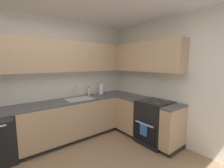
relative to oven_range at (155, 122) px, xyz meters
The scene contains 13 objects.
wall_back 2.51m from the oven_range, 139.24° to the left, with size 4.24×0.05×2.59m, color silver.
wall_right 0.94m from the oven_range, 39.40° to the right, with size 0.05×3.64×2.59m, color silver.
lower_cabinets_back 1.82m from the oven_range, 137.80° to the left, with size 2.06×0.62×0.85m.
countertop_back 1.86m from the oven_range, 137.92° to the left, with size 3.26×0.60×0.04m, color #4C4C51.
lower_cabinets_right 0.34m from the oven_range, 92.63° to the left, with size 0.62×1.46×0.85m.
countertop_right 0.53m from the oven_range, 93.12° to the left, with size 0.60×1.46×0.03m.
oven_range is the anchor object (origin of this frame).
upper_cabinets_back 2.44m from the oven_range, 138.01° to the left, with size 2.94×0.34×0.64m.
upper_cabinets_right 1.46m from the oven_range, 76.70° to the left, with size 0.32×2.01×0.64m.
sink 1.69m from the oven_range, 133.65° to the left, with size 0.57×0.40×0.10m.
faucet 1.89m from the oven_range, 128.92° to the left, with size 0.07×0.16×0.26m.
soap_bottle 1.68m from the oven_range, 118.79° to the left, with size 0.06×0.06×0.22m.
paper_towel_roll 1.55m from the oven_range, 107.02° to the left, with size 0.11×0.11×0.33m.
Camera 1 is at (-0.83, -1.62, 1.66)m, focal length 24.65 mm.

